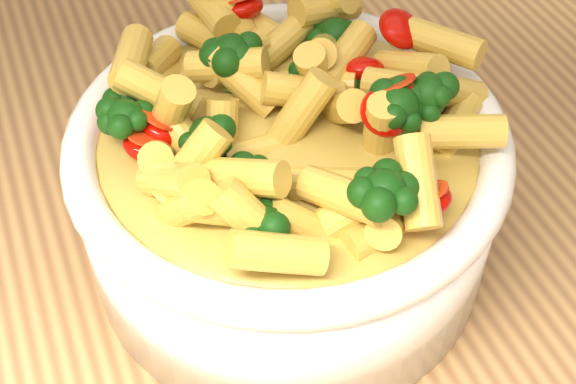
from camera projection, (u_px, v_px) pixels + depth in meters
name	position (u px, v px, depth m)	size (l,w,h in m)	color
table	(406.00, 295.00, 0.62)	(1.20, 0.80, 0.90)	tan
serving_bowl	(288.00, 190.00, 0.48)	(0.25, 0.25, 0.11)	white
pasta_salad	(288.00, 105.00, 0.43)	(0.20, 0.20, 0.05)	#FEC650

